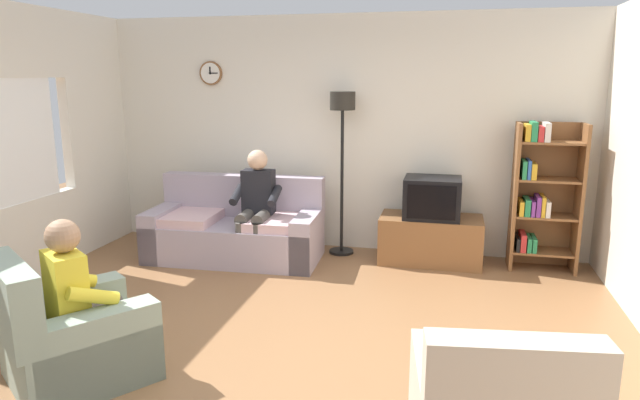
% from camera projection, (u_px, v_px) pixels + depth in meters
% --- Properties ---
extents(ground_plane, '(12.00, 12.00, 0.00)m').
position_uv_depth(ground_plane, '(274.00, 344.00, 4.31)').
color(ground_plane, '#8C603D').
extents(back_wall_assembly, '(6.20, 0.17, 2.70)m').
position_uv_depth(back_wall_assembly, '(341.00, 134.00, 6.54)').
color(back_wall_assembly, silver).
rests_on(back_wall_assembly, ground_plane).
extents(couch, '(1.93, 0.96, 0.90)m').
position_uv_depth(couch, '(236.00, 231.00, 6.29)').
color(couch, '#A899A8').
rests_on(couch, ground_plane).
extents(tv_stand, '(1.10, 0.56, 0.51)m').
position_uv_depth(tv_stand, '(430.00, 240.00, 6.15)').
color(tv_stand, brown).
rests_on(tv_stand, ground_plane).
extents(tv, '(0.60, 0.49, 0.44)m').
position_uv_depth(tv, '(432.00, 198.00, 6.02)').
color(tv, black).
rests_on(tv, tv_stand).
extents(bookshelf, '(0.68, 0.36, 1.56)m').
position_uv_depth(bookshelf, '(541.00, 194.00, 5.85)').
color(bookshelf, brown).
rests_on(bookshelf, ground_plane).
extents(floor_lamp, '(0.28, 0.28, 1.85)m').
position_uv_depth(floor_lamp, '(342.00, 128.00, 6.21)').
color(floor_lamp, black).
rests_on(floor_lamp, ground_plane).
extents(armchair_near_window, '(1.17, 1.18, 0.90)m').
position_uv_depth(armchair_near_window, '(72.00, 339.00, 3.74)').
color(armchair_near_window, gray).
rests_on(armchair_near_window, ground_plane).
extents(person_on_couch, '(0.52, 0.55, 1.24)m').
position_uv_depth(person_on_couch, '(256.00, 201.00, 6.03)').
color(person_on_couch, black).
rests_on(person_on_couch, ground_plane).
extents(person_in_left_armchair, '(0.62, 0.64, 1.12)m').
position_uv_depth(person_in_left_armchair, '(82.00, 292.00, 3.73)').
color(person_in_left_armchair, yellow).
rests_on(person_in_left_armchair, ground_plane).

